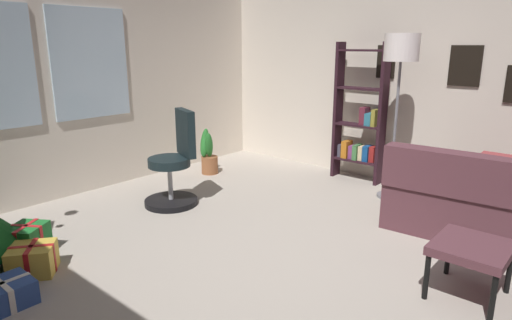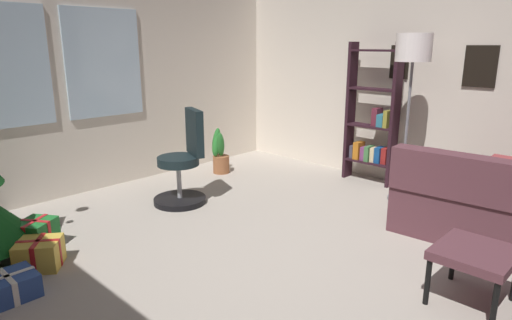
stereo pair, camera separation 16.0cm
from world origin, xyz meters
TOP-DOWN VIEW (x-y plane):
  - ground_plane at (0.00, 0.00)m, footprint 5.28×5.96m
  - wall_back_with_windows at (-0.02, 3.03)m, footprint 5.28×0.12m
  - wall_right_with_frames at (2.69, -0.00)m, footprint 0.12×5.96m
  - footstool at (0.51, -1.03)m, footprint 0.50×0.46m
  - gift_box_green at (-1.18, 1.84)m, footprint 0.37×0.36m
  - gift_box_gold at (-1.28, 1.52)m, footprint 0.41×0.41m
  - gift_box_blue at (-1.60, 1.23)m, footprint 0.35×0.30m
  - office_chair at (0.37, 1.87)m, footprint 0.57×0.56m
  - bookshelf at (2.43, 0.82)m, footprint 0.18×0.64m
  - floor_lamp at (2.06, 0.22)m, footprint 0.36×0.36m
  - potted_plant at (1.38, 2.44)m, footprint 0.26×0.26m

SIDE VIEW (x-z plane):
  - ground_plane at x=0.00m, z-range -0.10..0.00m
  - gift_box_blue at x=-1.60m, z-range 0.00..0.17m
  - gift_box_gold at x=-1.28m, z-range 0.00..0.22m
  - gift_box_green at x=-1.18m, z-range 0.00..0.26m
  - potted_plant at x=1.38m, z-range -0.06..0.55m
  - footstool at x=0.51m, z-range 0.14..0.53m
  - office_chair at x=0.37m, z-range -0.11..0.90m
  - bookshelf at x=2.43m, z-range -0.10..1.59m
  - wall_right_with_frames at x=2.69m, z-range 0.00..2.64m
  - wall_back_with_windows at x=-0.02m, z-range 0.01..2.65m
  - floor_lamp at x=2.06m, z-range 0.62..2.39m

